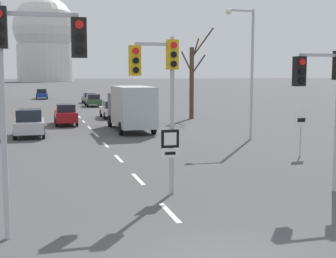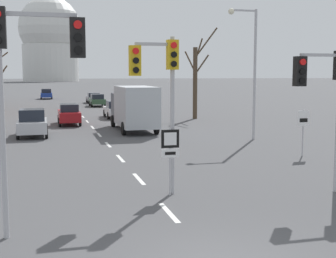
{
  "view_description": "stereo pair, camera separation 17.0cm",
  "coord_description": "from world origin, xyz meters",
  "px_view_note": "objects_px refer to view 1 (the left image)",
  "views": [
    {
      "loc": [
        -3.53,
        -8.62,
        3.99
      ],
      "look_at": [
        0.41,
        5.71,
        2.24
      ],
      "focal_mm": 50.0,
      "sensor_mm": 36.0,
      "label": 1
    },
    {
      "loc": [
        -3.37,
        -8.66,
        3.99
      ],
      "look_at": [
        0.41,
        5.71,
        2.24
      ],
      "focal_mm": 50.0,
      "sensor_mm": 36.0,
      "label": 2
    }
  ],
  "objects_px": {
    "speed_limit_sign": "(301,125)",
    "sedan_near_right": "(42,94)",
    "traffic_signal_near_left": "(28,62)",
    "sedan_distant_centre": "(89,98)",
    "street_lamp_right": "(247,60)",
    "sedan_far_left": "(112,109)",
    "traffic_signal_centre_tall": "(160,76)",
    "traffic_signal_near_right": "(325,84)",
    "sedan_far_right": "(29,123)",
    "route_sign_post": "(170,150)",
    "sedan_mid_centre": "(66,114)",
    "sedan_near_left": "(93,100)",
    "delivery_truck": "(131,107)"
  },
  "relations": [
    {
      "from": "traffic_signal_centre_tall",
      "to": "sedan_near_right",
      "type": "bearing_deg",
      "value": 93.12
    },
    {
      "from": "traffic_signal_centre_tall",
      "to": "delivery_truck",
      "type": "height_order",
      "value": "traffic_signal_centre_tall"
    },
    {
      "from": "traffic_signal_near_left",
      "to": "speed_limit_sign",
      "type": "height_order",
      "value": "traffic_signal_near_left"
    },
    {
      "from": "route_sign_post",
      "to": "sedan_mid_centre",
      "type": "bearing_deg",
      "value": 95.3
    },
    {
      "from": "speed_limit_sign",
      "to": "sedan_near_right",
      "type": "xyz_separation_m",
      "value": [
        -11.87,
        57.53,
        -0.73
      ]
    },
    {
      "from": "traffic_signal_centre_tall",
      "to": "street_lamp_right",
      "type": "height_order",
      "value": "street_lamp_right"
    },
    {
      "from": "sedan_near_left",
      "to": "sedan_far_left",
      "type": "distance_m",
      "value": 15.74
    },
    {
      "from": "sedan_far_right",
      "to": "delivery_truck",
      "type": "height_order",
      "value": "delivery_truck"
    },
    {
      "from": "delivery_truck",
      "to": "sedan_far_right",
      "type": "bearing_deg",
      "value": -167.95
    },
    {
      "from": "street_lamp_right",
      "to": "sedan_mid_centre",
      "type": "height_order",
      "value": "street_lamp_right"
    },
    {
      "from": "traffic_signal_centre_tall",
      "to": "traffic_signal_near_right",
      "type": "xyz_separation_m",
      "value": [
        5.35,
        -1.16,
        -0.25
      ]
    },
    {
      "from": "sedan_mid_centre",
      "to": "sedan_far_right",
      "type": "bearing_deg",
      "value": -111.44
    },
    {
      "from": "route_sign_post",
      "to": "delivery_truck",
      "type": "distance_m",
      "value": 17.89
    },
    {
      "from": "sedan_near_right",
      "to": "traffic_signal_near_right",
      "type": "bearing_deg",
      "value": -82.19
    },
    {
      "from": "traffic_signal_centre_tall",
      "to": "sedan_far_left",
      "type": "distance_m",
      "value": 27.88
    },
    {
      "from": "traffic_signal_near_left",
      "to": "sedan_mid_centre",
      "type": "height_order",
      "value": "traffic_signal_near_left"
    },
    {
      "from": "traffic_signal_centre_tall",
      "to": "street_lamp_right",
      "type": "distance_m",
      "value": 14.09
    },
    {
      "from": "sedan_far_left",
      "to": "street_lamp_right",
      "type": "bearing_deg",
      "value": -70.37
    },
    {
      "from": "traffic_signal_near_right",
      "to": "sedan_distant_centre",
      "type": "relative_size",
      "value": 1.17
    },
    {
      "from": "traffic_signal_near_left",
      "to": "sedan_near_right",
      "type": "relative_size",
      "value": 1.24
    },
    {
      "from": "traffic_signal_near_left",
      "to": "delivery_truck",
      "type": "bearing_deg",
      "value": 72.74
    },
    {
      "from": "traffic_signal_near_left",
      "to": "delivery_truck",
      "type": "relative_size",
      "value": 0.78
    },
    {
      "from": "traffic_signal_near_left",
      "to": "sedan_far_left",
      "type": "relative_size",
      "value": 1.27
    },
    {
      "from": "sedan_far_right",
      "to": "sedan_near_left",
      "type": "bearing_deg",
      "value": 75.51
    },
    {
      "from": "sedan_near_left",
      "to": "sedan_far_right",
      "type": "bearing_deg",
      "value": -104.49
    },
    {
      "from": "traffic_signal_near_left",
      "to": "sedan_far_right",
      "type": "relative_size",
      "value": 1.45
    },
    {
      "from": "street_lamp_right",
      "to": "delivery_truck",
      "type": "height_order",
      "value": "street_lamp_right"
    },
    {
      "from": "street_lamp_right",
      "to": "sedan_far_right",
      "type": "height_order",
      "value": "street_lamp_right"
    },
    {
      "from": "speed_limit_sign",
      "to": "street_lamp_right",
      "type": "bearing_deg",
      "value": 91.0
    },
    {
      "from": "sedan_near_left",
      "to": "traffic_signal_centre_tall",
      "type": "bearing_deg",
      "value": -93.4
    },
    {
      "from": "sedan_distant_centre",
      "to": "speed_limit_sign",
      "type": "bearing_deg",
      "value": -82.85
    },
    {
      "from": "route_sign_post",
      "to": "sedan_distant_centre",
      "type": "bearing_deg",
      "value": 87.13
    },
    {
      "from": "traffic_signal_near_right",
      "to": "sedan_far_right",
      "type": "height_order",
      "value": "traffic_signal_near_right"
    },
    {
      "from": "traffic_signal_centre_tall",
      "to": "sedan_mid_centre",
      "type": "relative_size",
      "value": 1.18
    },
    {
      "from": "sedan_near_right",
      "to": "sedan_mid_centre",
      "type": "relative_size",
      "value": 1.04
    },
    {
      "from": "traffic_signal_near_left",
      "to": "sedan_mid_centre",
      "type": "bearing_deg",
      "value": 85.18
    },
    {
      "from": "traffic_signal_near_left",
      "to": "sedan_distant_centre",
      "type": "height_order",
      "value": "traffic_signal_near_left"
    },
    {
      "from": "sedan_mid_centre",
      "to": "sedan_far_left",
      "type": "distance_m",
      "value": 6.49
    },
    {
      "from": "sedan_near_left",
      "to": "sedan_distant_centre",
      "type": "distance_m",
      "value": 6.77
    },
    {
      "from": "route_sign_post",
      "to": "sedan_near_right",
      "type": "relative_size",
      "value": 0.49
    },
    {
      "from": "speed_limit_sign",
      "to": "sedan_far_right",
      "type": "relative_size",
      "value": 0.59
    },
    {
      "from": "traffic_signal_near_left",
      "to": "traffic_signal_near_right",
      "type": "bearing_deg",
      "value": 11.7
    },
    {
      "from": "street_lamp_right",
      "to": "sedan_far_left",
      "type": "height_order",
      "value": "street_lamp_right"
    },
    {
      "from": "sedan_near_right",
      "to": "sedan_mid_centre",
      "type": "distance_m",
      "value": 40.08
    },
    {
      "from": "street_lamp_right",
      "to": "sedan_near_left",
      "type": "relative_size",
      "value": 1.85
    },
    {
      "from": "traffic_signal_near_left",
      "to": "street_lamp_right",
      "type": "height_order",
      "value": "street_lamp_right"
    },
    {
      "from": "traffic_signal_near_right",
      "to": "street_lamp_right",
      "type": "relative_size",
      "value": 0.62
    },
    {
      "from": "sedan_near_left",
      "to": "sedan_far_right",
      "type": "height_order",
      "value": "sedan_far_right"
    },
    {
      "from": "traffic_signal_near_right",
      "to": "sedan_near_right",
      "type": "xyz_separation_m",
      "value": [
        -8.77,
        63.99,
        -2.85
      ]
    },
    {
      "from": "sedan_distant_centre",
      "to": "sedan_far_right",
      "type": "bearing_deg",
      "value": -102.09
    }
  ]
}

